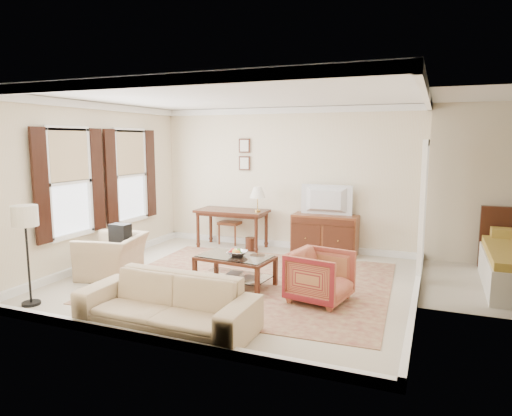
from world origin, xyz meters
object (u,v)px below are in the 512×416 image
Objects in this scene: writing_desk at (232,215)px; sideboard at (325,234)px; tv at (326,190)px; club_armchair at (112,249)px; coffee_table at (235,263)px; striped_armchair at (320,274)px; sofa at (166,295)px.

writing_desk reaches higher than sideboard.
tv is 4.09m from club_armchair.
sideboard is 4.02m from club_armchair.
tv reaches higher than writing_desk.
coffee_table is 1.39m from striped_armchair.
sofa is at bearing 148.05° from striped_armchair.
club_armchair is (-2.94, -2.72, -0.81)m from tv.
club_armchair is (-3.51, -0.06, 0.06)m from striped_armchair.
striped_armchair is (0.57, -2.66, -0.87)m from tv.
sideboard is 0.59× the size of sofa.
sofa is at bearing 40.20° from club_armchair.
club_armchair is at bearing 42.78° from tv.
writing_desk is at bearing 145.45° from club_armchair.
club_armchair is (-2.94, -2.74, 0.06)m from sideboard.
sideboard is at bearing 5.67° from writing_desk.
sofa is (-0.91, -4.27, 0.03)m from sideboard.
writing_desk is 2.75m from club_armchair.
writing_desk is 1.85× the size of striped_armchair.
coffee_table is at bearing 83.50° from club_armchair.
striped_armchair is at bearing 48.33° from sofa.
writing_desk is at bearing 55.97° from striped_armchair.
club_armchair is at bearing 101.89° from striped_armchair.
sofa reaches higher than coffee_table.
club_armchair reaches higher than writing_desk.
club_armchair is at bearing -173.62° from coffee_table.
sofa is at bearing 77.96° from tv.
club_armchair is at bearing 144.26° from sofa.
coffee_table is (-0.81, -2.50, -0.02)m from sideboard.
writing_desk is at bearing 105.24° from sofa.
tv is 2.86m from striped_armchair.
striped_armchair reaches higher than sideboard.
sideboard is 4.37m from sofa.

